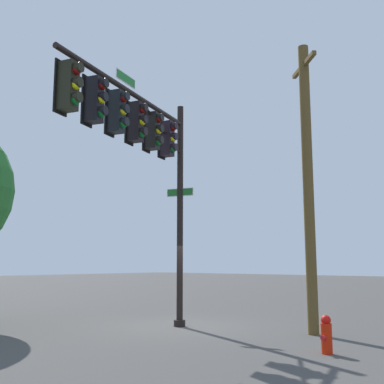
{
  "coord_description": "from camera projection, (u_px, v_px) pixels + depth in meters",
  "views": [
    {
      "loc": [
        11.18,
        10.17,
        1.96
      ],
      "look_at": [
        -0.31,
        0.24,
        4.26
      ],
      "focal_mm": 43.92,
      "sensor_mm": 36.0,
      "label": 1
    }
  ],
  "objects": [
    {
      "name": "ground_plane",
      "position": [
        180.0,
        326.0,
        14.64
      ],
      "size": [
        120.0,
        120.0,
        0.0
      ],
      "primitive_type": "plane",
      "color": "#43413E"
    },
    {
      "name": "fire_hydrant",
      "position": [
        326.0,
        335.0,
        10.27
      ],
      "size": [
        0.33,
        0.24,
        0.83
      ],
      "color": "red",
      "rests_on": "ground_plane"
    },
    {
      "name": "signal_pole_assembly",
      "position": [
        140.0,
        138.0,
        13.0
      ],
      "size": [
        6.19,
        2.51,
        7.14
      ],
      "color": "black",
      "rests_on": "ground_plane"
    },
    {
      "name": "utility_pole",
      "position": [
        308.0,
        180.0,
        13.61
      ],
      "size": [
        1.32,
        1.39,
        8.45
      ],
      "color": "brown",
      "rests_on": "ground_plane"
    }
  ]
}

